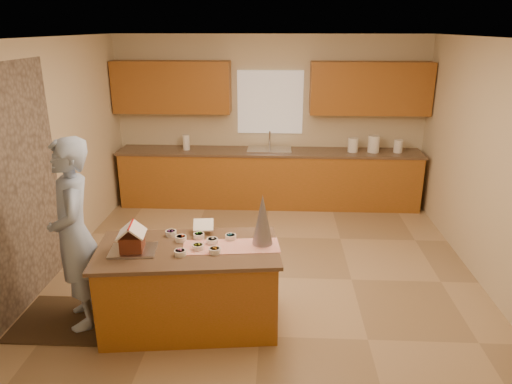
% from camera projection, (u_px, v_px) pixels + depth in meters
% --- Properties ---
extents(floor, '(5.50, 5.50, 0.00)m').
position_uv_depth(floor, '(264.00, 277.00, 5.65)').
color(floor, tan).
rests_on(floor, ground).
extents(ceiling, '(5.50, 5.50, 0.00)m').
position_uv_depth(ceiling, '(265.00, 38.00, 4.76)').
color(ceiling, silver).
rests_on(ceiling, floor).
extents(wall_back, '(5.50, 5.50, 0.00)m').
position_uv_depth(wall_back, '(270.00, 121.00, 7.79)').
color(wall_back, beige).
rests_on(wall_back, floor).
extents(wall_front, '(5.50, 5.50, 0.00)m').
position_uv_depth(wall_front, '(247.00, 310.00, 2.61)').
color(wall_front, beige).
rests_on(wall_front, floor).
extents(wall_left, '(5.50, 5.50, 0.00)m').
position_uv_depth(wall_left, '(41.00, 165.00, 5.32)').
color(wall_left, beige).
rests_on(wall_left, floor).
extents(wall_right, '(5.50, 5.50, 0.00)m').
position_uv_depth(wall_right, '(498.00, 171.00, 5.08)').
color(wall_right, beige).
rests_on(wall_right, floor).
extents(stone_accent, '(0.00, 2.50, 2.50)m').
position_uv_depth(stone_accent, '(5.00, 198.00, 4.60)').
color(stone_accent, gray).
rests_on(stone_accent, wall_left).
extents(window_curtain, '(1.05, 0.03, 1.00)m').
position_uv_depth(window_curtain, '(270.00, 102.00, 7.67)').
color(window_curtain, white).
rests_on(window_curtain, wall_back).
extents(back_counter_base, '(4.80, 0.60, 0.88)m').
position_uv_depth(back_counter_base, '(269.00, 179.00, 7.81)').
color(back_counter_base, '#9F5220').
rests_on(back_counter_base, floor).
extents(back_counter_top, '(4.85, 0.63, 0.04)m').
position_uv_depth(back_counter_top, '(269.00, 152.00, 7.66)').
color(back_counter_top, brown).
rests_on(back_counter_top, back_counter_base).
extents(upper_cabinet_left, '(1.85, 0.35, 0.80)m').
position_uv_depth(upper_cabinet_left, '(172.00, 87.00, 7.52)').
color(upper_cabinet_left, '#9C6121').
rests_on(upper_cabinet_left, wall_back).
extents(upper_cabinet_right, '(1.85, 0.35, 0.80)m').
position_uv_depth(upper_cabinet_right, '(370.00, 88.00, 7.37)').
color(upper_cabinet_right, '#9C6121').
rests_on(upper_cabinet_right, wall_back).
extents(sink, '(0.70, 0.45, 0.12)m').
position_uv_depth(sink, '(269.00, 152.00, 7.66)').
color(sink, silver).
rests_on(sink, back_counter_top).
extents(faucet, '(0.03, 0.03, 0.28)m').
position_uv_depth(faucet, '(270.00, 140.00, 7.78)').
color(faucet, silver).
rests_on(faucet, back_counter_top).
extents(island_base, '(1.72, 1.00, 0.80)m').
position_uv_depth(island_base, '(190.00, 288.00, 4.64)').
color(island_base, '#9F5220').
rests_on(island_base, floor).
extents(island_top, '(1.80, 1.08, 0.04)m').
position_uv_depth(island_top, '(188.00, 250.00, 4.50)').
color(island_top, brown).
rests_on(island_top, island_base).
extents(table_runner, '(0.94, 0.43, 0.01)m').
position_uv_depth(table_runner, '(231.00, 246.00, 4.52)').
color(table_runner, red).
rests_on(table_runner, island_top).
extents(baking_tray, '(0.45, 0.36, 0.02)m').
position_uv_depth(baking_tray, '(133.00, 250.00, 4.42)').
color(baking_tray, silver).
rests_on(baking_tray, island_top).
extents(cookbook, '(0.22, 0.18, 0.09)m').
position_uv_depth(cookbook, '(203.00, 225.00, 4.80)').
color(cookbook, white).
rests_on(cookbook, island_top).
extents(tinsel_tree, '(0.22, 0.22, 0.50)m').
position_uv_depth(tinsel_tree, '(262.00, 220.00, 4.50)').
color(tinsel_tree, '#B8B7C4').
rests_on(tinsel_tree, island_top).
extents(rug, '(1.27, 0.83, 0.01)m').
position_uv_depth(rug, '(81.00, 320.00, 4.82)').
color(rug, black).
rests_on(rug, floor).
extents(boy, '(0.69, 0.81, 1.87)m').
position_uv_depth(boy, '(74.00, 235.00, 4.51)').
color(boy, '#A1BBE4').
rests_on(boy, rug).
extents(canister_a, '(0.16, 0.16, 0.22)m').
position_uv_depth(canister_a, '(353.00, 145.00, 7.55)').
color(canister_a, white).
rests_on(canister_a, back_counter_top).
extents(canister_b, '(0.18, 0.18, 0.26)m').
position_uv_depth(canister_b, '(374.00, 144.00, 7.53)').
color(canister_b, white).
rests_on(canister_b, back_counter_top).
extents(canister_c, '(0.14, 0.14, 0.20)m').
position_uv_depth(canister_c, '(398.00, 146.00, 7.52)').
color(canister_c, white).
rests_on(canister_c, back_counter_top).
extents(paper_towel, '(0.11, 0.11, 0.24)m').
position_uv_depth(paper_towel, '(186.00, 142.00, 7.68)').
color(paper_towel, white).
rests_on(paper_towel, back_counter_top).
extents(gingerbread_house, '(0.28, 0.28, 0.26)m').
position_uv_depth(gingerbread_house, '(132.00, 240.00, 4.38)').
color(gingerbread_house, '#5B2418').
rests_on(gingerbread_house, baking_tray).
extents(candy_bowls, '(0.71, 0.53, 0.05)m').
position_uv_depth(candy_bowls, '(198.00, 242.00, 4.56)').
color(candy_bowls, white).
rests_on(candy_bowls, island_top).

